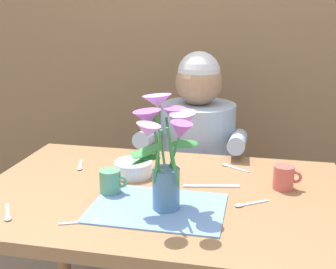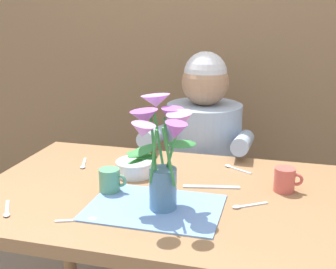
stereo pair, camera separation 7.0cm
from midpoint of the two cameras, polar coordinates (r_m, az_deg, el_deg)
name	(u,v)px [view 1 (the left image)]	position (r m, az deg, el deg)	size (l,w,h in m)	color
wood_panel_backdrop	(205,21)	(2.36, 4.00, 14.57)	(4.00, 0.10, 2.50)	brown
dining_table	(161,218)	(1.49, -2.31, -10.76)	(1.20, 0.80, 0.74)	olive
seated_person	(197,174)	(2.07, 2.79, -5.19)	(0.45, 0.47, 1.14)	#4C4C56
striped_placemat	(157,208)	(1.33, -2.92, -9.51)	(0.40, 0.28, 0.01)	#6B93D1
flower_vase	(165,146)	(1.26, -2.00, -1.49)	(0.22, 0.28, 0.33)	teal
ceramic_bowl	(133,168)	(1.57, -5.83, -4.34)	(0.14, 0.14, 0.06)	white
dinner_knife	(211,186)	(1.49, 4.32, -6.71)	(0.19, 0.02, 0.01)	silver
ceramic_mug	(111,182)	(1.43, -8.89, -6.12)	(0.09, 0.07, 0.08)	#569970
coffee_cup	(284,177)	(1.49, 13.57, -5.46)	(0.09, 0.07, 0.08)	#CC564C
spoon_0	(8,215)	(1.38, -21.53, -9.73)	(0.08, 0.11, 0.01)	silver
spoon_1	(80,166)	(1.69, -12.55, -4.08)	(0.05, 0.12, 0.01)	silver
spoon_2	(246,204)	(1.37, 8.70, -8.97)	(0.11, 0.08, 0.01)	silver
spoon_3	(231,167)	(1.66, 6.99, -4.19)	(0.11, 0.07, 0.01)	silver
spoon_4	(87,222)	(1.28, -12.06, -11.05)	(0.12, 0.06, 0.01)	silver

